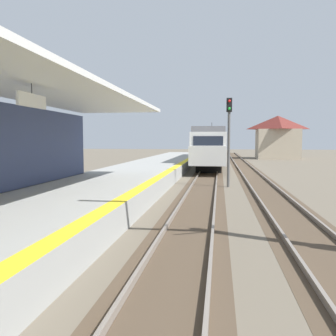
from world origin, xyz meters
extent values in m
cube|color=#999993|center=(-2.50, 16.00, 0.45)|extent=(5.00, 80.00, 0.90)
cube|color=yellow|center=(-0.25, 16.00, 0.90)|extent=(0.50, 80.00, 0.01)
cube|color=white|center=(-2.20, 9.97, 3.82)|extent=(0.08, 1.40, 0.36)
cylinder|color=#333333|center=(-2.20, 9.97, 4.14)|extent=(0.03, 0.03, 0.27)
cube|color=#4C3D2D|center=(1.90, 20.00, 0.00)|extent=(2.34, 120.00, 0.01)
cube|color=slate|center=(1.18, 20.00, 0.08)|extent=(0.08, 120.00, 0.15)
cube|color=slate|center=(2.62, 20.00, 0.08)|extent=(0.08, 120.00, 0.15)
cube|color=#4C3D2D|center=(5.30, 20.00, 0.00)|extent=(2.34, 120.00, 0.01)
cube|color=slate|center=(4.58, 20.00, 0.08)|extent=(0.08, 120.00, 0.15)
cube|color=slate|center=(6.02, 20.00, 0.08)|extent=(0.08, 120.00, 0.15)
cube|color=silver|center=(1.90, 37.66, 2.07)|extent=(2.90, 18.00, 2.70)
cube|color=slate|center=(1.90, 37.66, 3.64)|extent=(2.67, 18.00, 0.44)
cube|color=black|center=(1.90, 28.64, 2.48)|extent=(2.32, 0.06, 1.21)
cube|color=silver|center=(1.90, 27.86, 1.60)|extent=(2.78, 1.60, 1.49)
cube|color=black|center=(3.36, 37.66, 2.48)|extent=(0.04, 15.84, 0.86)
cylinder|color=#333333|center=(1.90, 41.26, 4.31)|extent=(0.06, 0.06, 0.90)
cube|color=black|center=(1.90, 31.81, 0.36)|extent=(2.17, 2.20, 0.72)
cube|color=black|center=(1.90, 43.51, 0.36)|extent=(2.17, 2.20, 0.72)
cylinder|color=#4C4C4C|center=(3.32, 21.99, 2.20)|extent=(0.16, 0.16, 4.40)
cube|color=black|center=(3.32, 21.99, 4.80)|extent=(0.32, 0.24, 0.80)
sphere|color=red|center=(3.32, 21.85, 5.02)|extent=(0.16, 0.16, 0.16)
sphere|color=green|center=(3.32, 21.85, 4.58)|extent=(0.16, 0.16, 0.16)
cube|color=tan|center=(11.34, 55.46, 2.20)|extent=(6.00, 4.80, 4.40)
pyramid|color=maroon|center=(11.34, 55.46, 5.40)|extent=(6.60, 5.28, 2.00)
camera|label=1|loc=(2.79, 1.07, 2.76)|focal=37.61mm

